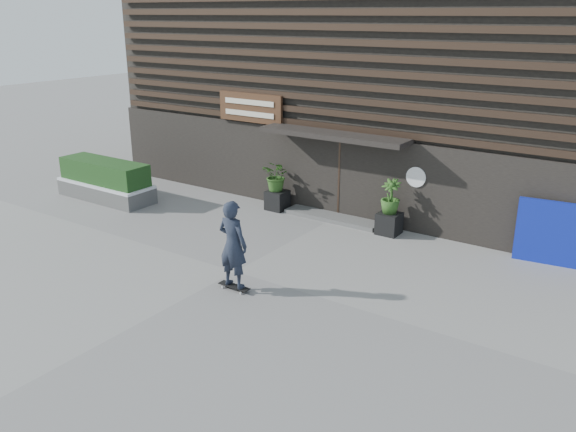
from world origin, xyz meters
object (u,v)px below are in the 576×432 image
Objects in this scene: blue_tarp at (553,233)px; skateboarder at (233,245)px; planter_pot_right at (389,223)px; raised_bed at (106,191)px; planter_pot_left at (277,200)px.

blue_tarp is 7.71m from skateboarder.
planter_pot_right is 0.29× the size of skateboarder.
planter_pot_left is at bearing 23.23° from raised_bed.
planter_pot_left reaches higher than raised_bed.
planter_pot_right is 4.18m from blue_tarp.
skateboarder is at bearing -104.14° from planter_pot_right.
skateboarder reaches higher than planter_pot_left.
skateboarder is at bearing -20.34° from raised_bed.
skateboarder is at bearing -64.15° from planter_pot_left.
blue_tarp is at bearing 2.16° from planter_pot_left.
planter_pot_left is at bearing 180.00° from planter_pot_right.
blue_tarp is 0.82× the size of skateboarder.
blue_tarp is (7.94, 0.30, 0.50)m from planter_pot_left.
skateboarder is (-1.30, -5.16, 0.78)m from planter_pot_right.
planter_pot_right is 0.17× the size of raised_bed.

